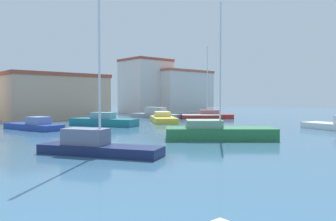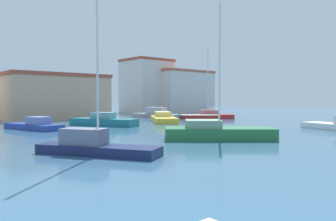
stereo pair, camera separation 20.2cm
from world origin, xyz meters
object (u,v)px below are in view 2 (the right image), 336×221
object	(u,v)px
sailboat_navy_center_channel	(94,144)
motorboat_teal_mid_harbor	(104,121)
sailboat_red_far_left	(208,115)
motorboat_yellow_behind_lamppost	(163,118)
sailboat_green_inner_mooring	(217,132)
motorboat_grey_distant_east	(157,114)
motorboat_blue_distant_north	(34,125)

from	to	relation	value
sailboat_navy_center_channel	motorboat_teal_mid_harbor	size ratio (longest dim) A/B	1.37
sailboat_red_far_left	motorboat_teal_mid_harbor	bearing A→B (deg)	-176.87
sailboat_red_far_left	motorboat_teal_mid_harbor	world-z (taller)	sailboat_red_far_left
motorboat_yellow_behind_lamppost	motorboat_teal_mid_harbor	world-z (taller)	motorboat_teal_mid_harbor
sailboat_green_inner_mooring	motorboat_yellow_behind_lamppost	distance (m)	17.93
sailboat_green_inner_mooring	motorboat_grey_distant_east	distance (m)	26.18
motorboat_yellow_behind_lamppost	motorboat_teal_mid_harbor	distance (m)	8.54
sailboat_red_far_left	motorboat_teal_mid_harbor	xyz separation A→B (m)	(-17.48, -0.96, 0.01)
sailboat_navy_center_channel	motorboat_grey_distant_east	bearing A→B (deg)	45.31
motorboat_blue_distant_north	sailboat_red_far_left	bearing A→B (deg)	0.87
sailboat_green_inner_mooring	motorboat_grey_distant_east	world-z (taller)	sailboat_green_inner_mooring
motorboat_teal_mid_harbor	motorboat_grey_distant_east	size ratio (longest dim) A/B	0.89
sailboat_navy_center_channel	sailboat_green_inner_mooring	xyz separation A→B (m)	(9.72, -0.06, 0.02)
motorboat_yellow_behind_lamppost	motorboat_grey_distant_east	xyz separation A→B (m)	(4.50, 6.94, 0.09)
motorboat_teal_mid_harbor	motorboat_grey_distant_east	bearing A→B (deg)	28.98
motorboat_blue_distant_north	motorboat_grey_distant_east	world-z (taller)	motorboat_grey_distant_east
sailboat_green_inner_mooring	motorboat_grey_distant_east	bearing A→B (deg)	60.69
sailboat_navy_center_channel	motorboat_teal_mid_harbor	distance (m)	18.22
sailboat_red_far_left	motorboat_grey_distant_east	distance (m)	7.68
motorboat_yellow_behind_lamppost	sailboat_navy_center_channel	bearing A→B (deg)	-138.72
sailboat_navy_center_channel	motorboat_teal_mid_harbor	xyz separation A→B (m)	(9.50, 15.55, -0.05)
sailboat_red_far_left	motorboat_yellow_behind_lamppost	bearing A→B (deg)	-175.65
sailboat_red_far_left	motorboat_teal_mid_harbor	size ratio (longest dim) A/B	1.36
sailboat_green_inner_mooring	sailboat_red_far_left	xyz separation A→B (m)	(17.26, 16.56, -0.07)
motorboat_yellow_behind_lamppost	motorboat_grey_distant_east	bearing A→B (deg)	57.06
sailboat_green_inner_mooring	motorboat_teal_mid_harbor	size ratio (longest dim) A/B	1.29
motorboat_blue_distant_north	motorboat_teal_mid_harbor	world-z (taller)	motorboat_teal_mid_harbor
sailboat_navy_center_channel	motorboat_teal_mid_harbor	bearing A→B (deg)	58.59
sailboat_green_inner_mooring	sailboat_red_far_left	bearing A→B (deg)	43.82
motorboat_yellow_behind_lamppost	sailboat_red_far_left	world-z (taller)	sailboat_red_far_left
sailboat_green_inner_mooring	motorboat_yellow_behind_lamppost	world-z (taller)	sailboat_green_inner_mooring
motorboat_blue_distant_north	sailboat_green_inner_mooring	size ratio (longest dim) A/B	0.72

